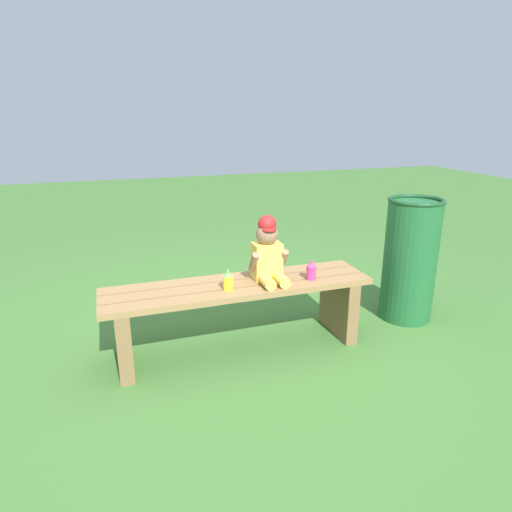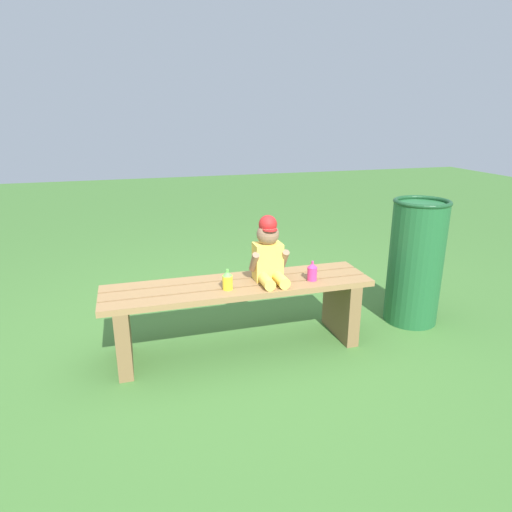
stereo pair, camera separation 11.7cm
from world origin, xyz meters
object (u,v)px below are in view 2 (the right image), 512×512
child_figure (269,253)px  sippy_cup_right (312,271)px  trash_bin (416,262)px  park_bench (239,304)px  sippy_cup_left (228,280)px

child_figure → sippy_cup_right: (0.26, -0.08, -0.12)m
sippy_cup_right → trash_bin: bearing=9.1°
child_figure → sippy_cup_right: size_ratio=3.26×
park_bench → sippy_cup_right: size_ratio=13.16×
child_figure → sippy_cup_left: bearing=-163.8°
park_bench → child_figure: size_ratio=4.03×
sippy_cup_right → trash_bin: size_ratio=0.14×
park_bench → child_figure: (0.19, 0.00, 0.32)m
park_bench → child_figure: child_figure is taller
child_figure → sippy_cup_left: child_figure is taller
park_bench → sippy_cup_right: 0.49m
park_bench → sippy_cup_left: size_ratio=13.16×
sippy_cup_left → sippy_cup_right: size_ratio=1.00×
child_figure → sippy_cup_right: bearing=-17.2°
park_bench → trash_bin: 1.29m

